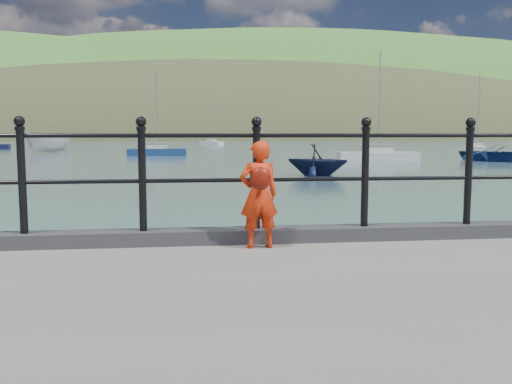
{
  "coord_description": "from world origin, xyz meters",
  "views": [
    {
      "loc": [
        -0.11,
        -5.87,
        2.17
      ],
      "look_at": [
        0.59,
        -0.2,
        1.55
      ],
      "focal_mm": 38.0,
      "sensor_mm": 36.0,
      "label": 1
    }
  ],
  "objects": [
    {
      "name": "ground",
      "position": [
        0.0,
        0.0,
        0.0
      ],
      "size": [
        600.0,
        600.0,
        0.0
      ],
      "primitive_type": "plane",
      "color": "#2D4251",
      "rests_on": "ground"
    },
    {
      "name": "kerb",
      "position": [
        0.0,
        -0.15,
        1.07
      ],
      "size": [
        60.0,
        0.3,
        0.15
      ],
      "primitive_type": "cube",
      "color": "#28282B",
      "rests_on": "quay"
    },
    {
      "name": "railing",
      "position": [
        0.0,
        -0.15,
        1.82
      ],
      "size": [
        18.11,
        0.11,
        1.2
      ],
      "color": "black",
      "rests_on": "kerb"
    },
    {
      "name": "far_shore",
      "position": [
        38.34,
        239.41,
        -22.57
      ],
      "size": [
        830.0,
        200.0,
        156.0
      ],
      "color": "#333A21",
      "rests_on": "ground"
    },
    {
      "name": "child",
      "position": [
        0.59,
        -0.44,
        1.56
      ],
      "size": [
        0.43,
        0.34,
        1.1
      ],
      "rotation": [
        0.0,
        0.0,
        3.27
      ],
      "color": "red",
      "rests_on": "quay"
    },
    {
      "name": "launch_blue",
      "position": [
        23.69,
        33.46,
        0.6
      ],
      "size": [
        6.71,
        7.13,
        1.2
      ],
      "primitive_type": "imported",
      "rotation": [
        0.0,
        0.0,
        0.61
      ],
      "color": "navy",
      "rests_on": "ground"
    },
    {
      "name": "launch_white",
      "position": [
        -15.23,
        55.27,
        1.11
      ],
      "size": [
        5.07,
        5.97,
        2.23
      ],
      "primitive_type": "imported",
      "rotation": [
        0.0,
        0.0,
        -0.61
      ],
      "color": "silver",
      "rests_on": "ground"
    },
    {
      "name": "launch_navy",
      "position": [
        6.37,
        21.14,
        0.83
      ],
      "size": [
        4.1,
        3.97,
        1.66
      ],
      "primitive_type": "imported",
      "rotation": [
        0.0,
        0.0,
        1.01
      ],
      "color": "black",
      "rests_on": "ground"
    },
    {
      "name": "sailboat_port",
      "position": [
        -3.18,
        47.29,
        0.34
      ],
      "size": [
        5.6,
        1.93,
        8.12
      ],
      "rotation": [
        0.0,
        0.0,
        -0.03
      ],
      "color": "navy",
      "rests_on": "ground"
    },
    {
      "name": "sailboat_deep",
      "position": [
        4.01,
        93.81,
        0.34
      ],
      "size": [
        4.37,
        4.95,
        7.71
      ],
      "rotation": [
        0.0,
        0.0,
        -0.9
      ],
      "color": "silver",
      "rests_on": "ground"
    },
    {
      "name": "sailboat_far",
      "position": [
        33.28,
        53.87,
        0.34
      ],
      "size": [
        4.52,
        6.57,
        9.23
      ],
      "rotation": [
        0.0,
        0.0,
        1.1
      ],
      "color": "silver",
      "rests_on": "ground"
    },
    {
      "name": "sailboat_near",
      "position": [
        14.76,
        35.57,
        0.34
      ],
      "size": [
        6.41,
        2.28,
        8.64
      ],
      "rotation": [
        0.0,
        0.0,
        -0.09
      ],
      "color": "beige",
      "rests_on": "ground"
    }
  ]
}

